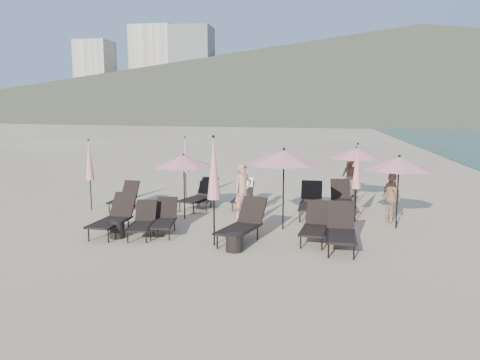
% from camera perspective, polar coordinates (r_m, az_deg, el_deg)
% --- Properties ---
extents(ground, '(800.00, 800.00, 0.00)m').
position_cam_1_polar(ground, '(12.02, 3.28, -7.84)').
color(ground, '#D6BA8C').
rests_on(ground, ground).
extents(volcanic_headland, '(690.00, 690.00, 55.00)m').
position_cam_1_polar(volcanic_headland, '(322.62, 22.88, 12.09)').
color(volcanic_headland, brown).
rests_on(volcanic_headland, ground).
extents(hotel_skyline, '(109.00, 82.00, 55.00)m').
position_cam_1_polar(hotel_skyline, '(298.89, -8.92, 12.54)').
color(hotel_skyline, beige).
rests_on(hotel_skyline, ground).
extents(lounger_0, '(0.79, 1.84, 1.03)m').
position_cam_1_polar(lounger_0, '(13.33, -15.12, -4.33)').
color(lounger_0, black).
rests_on(lounger_0, ground).
extents(lounger_1, '(0.81, 1.59, 0.88)m').
position_cam_1_polar(lounger_1, '(12.96, -11.79, -4.92)').
color(lounger_1, black).
rests_on(lounger_1, ground).
extents(lounger_2, '(0.85, 1.65, 0.90)m').
position_cam_1_polar(lounger_2, '(13.12, -9.23, -4.62)').
color(lounger_2, black).
rests_on(lounger_2, ground).
extents(lounger_3, '(1.18, 1.96, 1.06)m').
position_cam_1_polar(lounger_3, '(12.12, 0.37, -5.26)').
color(lounger_3, black).
rests_on(lounger_3, ground).
extents(lounger_4, '(0.81, 1.72, 0.96)m').
position_cam_1_polar(lounger_4, '(12.34, 9.19, -5.36)').
color(lounger_4, black).
rests_on(lounger_4, ground).
extents(lounger_5, '(0.73, 1.83, 1.04)m').
position_cam_1_polar(lounger_5, '(11.81, 12.20, -5.86)').
color(lounger_5, black).
rests_on(lounger_5, ground).
extents(lounger_6, '(0.61, 1.55, 0.89)m').
position_cam_1_polar(lounger_6, '(16.61, -13.85, -1.98)').
color(lounger_6, black).
rests_on(lounger_6, ground).
extents(lounger_7, '(1.15, 1.86, 1.00)m').
position_cam_1_polar(lounger_7, '(16.22, -4.95, -1.83)').
color(lounger_7, black).
rests_on(lounger_7, ground).
extents(lounger_8, '(0.62, 1.49, 0.85)m').
position_cam_1_polar(lounger_8, '(16.34, -4.41, -2.00)').
color(lounger_8, black).
rests_on(lounger_8, ground).
extents(lounger_9, '(0.61, 1.57, 0.97)m').
position_cam_1_polar(lounger_9, '(16.38, 0.44, -1.71)').
color(lounger_9, black).
rests_on(lounger_9, ground).
extents(lounger_10, '(0.73, 1.84, 1.05)m').
position_cam_1_polar(lounger_10, '(15.09, 8.63, -2.59)').
color(lounger_10, black).
rests_on(lounger_10, ground).
extents(lounger_11, '(0.80, 1.81, 1.01)m').
position_cam_1_polar(lounger_11, '(15.94, 12.35, -2.16)').
color(lounger_11, black).
rests_on(lounger_11, ground).
extents(umbrella_open_0, '(1.92, 1.92, 2.06)m').
position_cam_1_polar(umbrella_open_0, '(14.49, -6.87, 2.30)').
color(umbrella_open_0, black).
rests_on(umbrella_open_0, ground).
extents(umbrella_open_1, '(2.17, 2.17, 2.34)m').
position_cam_1_polar(umbrella_open_1, '(13.16, 5.36, 2.77)').
color(umbrella_open_1, black).
rests_on(umbrella_open_1, ground).
extents(umbrella_open_2, '(1.98, 1.98, 2.13)m').
position_cam_1_polar(umbrella_open_2, '(13.93, 18.82, 1.92)').
color(umbrella_open_2, black).
rests_on(umbrella_open_2, ground).
extents(umbrella_open_3, '(1.96, 1.96, 2.11)m').
position_cam_1_polar(umbrella_open_3, '(16.96, 14.02, 3.18)').
color(umbrella_open_3, black).
rests_on(umbrella_open_3, ground).
extents(umbrella_closed_0, '(0.33, 0.33, 2.78)m').
position_cam_1_polar(umbrella_closed_0, '(11.53, -3.23, 1.30)').
color(umbrella_closed_0, black).
rests_on(umbrella_closed_0, ground).
extents(umbrella_closed_1, '(0.28, 0.28, 2.42)m').
position_cam_1_polar(umbrella_closed_1, '(14.46, 14.06, 1.53)').
color(umbrella_closed_1, black).
rests_on(umbrella_closed_1, ground).
extents(umbrella_closed_2, '(0.28, 0.28, 2.43)m').
position_cam_1_polar(umbrella_closed_2, '(16.52, -17.90, 2.25)').
color(umbrella_closed_2, black).
rests_on(umbrella_closed_2, ground).
extents(umbrella_closed_3, '(0.28, 0.28, 2.39)m').
position_cam_1_polar(umbrella_closed_3, '(17.83, -6.68, 2.99)').
color(umbrella_closed_3, black).
rests_on(umbrella_closed_3, ground).
extents(side_table_0, '(0.40, 0.40, 0.48)m').
position_cam_1_polar(side_table_0, '(12.95, -14.75, -5.81)').
color(side_table_0, black).
rests_on(side_table_0, ground).
extents(side_table_1, '(0.44, 0.44, 0.42)m').
position_cam_1_polar(side_table_1, '(11.40, -0.67, -7.64)').
color(side_table_1, black).
rests_on(side_table_1, ground).
extents(beachgoer_a, '(0.73, 0.73, 1.72)m').
position_cam_1_polar(beachgoer_a, '(14.68, 0.37, -1.35)').
color(beachgoer_a, tan).
rests_on(beachgoer_a, ground).
extents(beachgoer_b, '(0.91, 0.96, 1.56)m').
position_cam_1_polar(beachgoer_b, '(18.72, 13.18, 0.36)').
color(beachgoer_b, '#AF7B5A').
rests_on(beachgoer_b, ground).
extents(beachgoer_c, '(0.71, 0.98, 1.55)m').
position_cam_1_polar(beachgoer_c, '(14.69, 17.98, -2.11)').
color(beachgoer_c, tan).
rests_on(beachgoer_c, ground).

